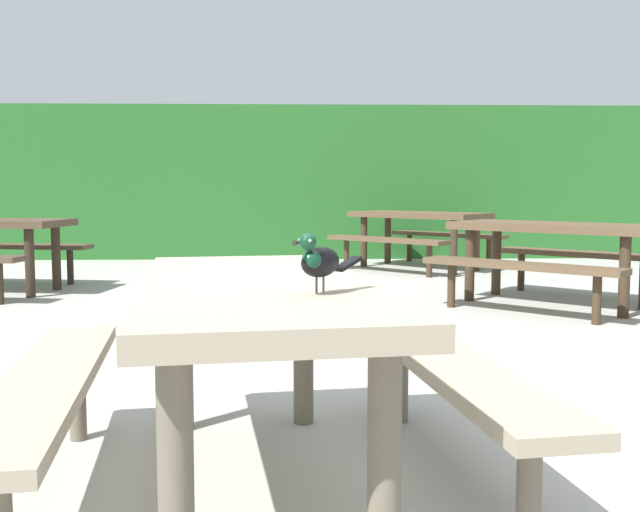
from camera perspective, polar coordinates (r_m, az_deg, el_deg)
name	(u,v)px	position (r m, az deg, el deg)	size (l,w,h in m)	color
ground_plane	(315,461)	(2.96, -0.38, -15.59)	(60.00, 60.00, 0.00)	#A3A099
hedge_wall	(300,183)	(11.55, -1.54, 5.68)	(28.00, 1.35, 2.27)	#235B23
picnic_table_foreground	(257,333)	(2.56, -4.86, -5.96)	(1.90, 1.93, 0.74)	gray
bird_grackle	(319,260)	(2.16, -0.06, -0.31)	(0.22, 0.22, 0.18)	black
picnic_table_mid_left	(419,226)	(9.70, 7.64, 2.30)	(2.40, 2.40, 0.74)	brown
picnic_table_far_centre	(555,244)	(6.93, 17.71, 0.91)	(2.40, 2.39, 0.74)	brown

